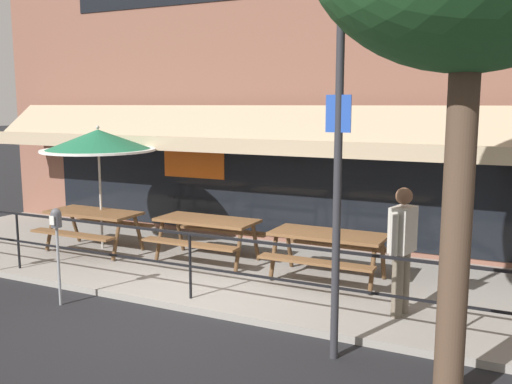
% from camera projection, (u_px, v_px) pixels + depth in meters
% --- Properties ---
extents(ground_plane, '(120.00, 120.00, 0.00)m').
position_uv_depth(ground_plane, '(179.00, 311.00, 7.97)').
color(ground_plane, black).
extents(patio_deck, '(15.00, 4.00, 0.10)m').
position_uv_depth(patio_deck, '(245.00, 271.00, 9.74)').
color(patio_deck, gray).
rests_on(patio_deck, ground).
extents(restaurant_building, '(15.00, 1.60, 8.01)m').
position_uv_depth(restaurant_building, '(297.00, 47.00, 11.11)').
color(restaurant_building, brown).
rests_on(restaurant_building, ground).
extents(patio_railing, '(13.84, 0.04, 0.97)m').
position_uv_depth(patio_railing, '(190.00, 251.00, 8.12)').
color(patio_railing, black).
rests_on(patio_railing, patio_deck).
extents(picnic_table_left, '(1.80, 1.42, 0.76)m').
position_uv_depth(picnic_table_left, '(94.00, 220.00, 10.79)').
color(picnic_table_left, brown).
rests_on(picnic_table_left, patio_deck).
extents(picnic_table_centre, '(1.80, 1.42, 0.76)m').
position_uv_depth(picnic_table_centre, '(207.00, 228.00, 10.09)').
color(picnic_table_centre, brown).
rests_on(picnic_table_centre, patio_deck).
extents(picnic_table_right, '(1.80, 1.42, 0.76)m').
position_uv_depth(picnic_table_right, '(328.00, 243.00, 8.98)').
color(picnic_table_right, brown).
rests_on(picnic_table_right, patio_deck).
extents(patio_umbrella_left, '(2.14, 2.14, 2.38)m').
position_uv_depth(patio_umbrella_left, '(98.00, 141.00, 10.76)').
color(patio_umbrella_left, '#B7B2A8').
rests_on(patio_umbrella_left, patio_deck).
extents(pedestrian_walking, '(0.32, 0.61, 1.71)m').
position_uv_depth(pedestrian_walking, '(402.00, 245.00, 7.44)').
color(pedestrian_walking, '#665B4C').
rests_on(pedestrian_walking, patio_deck).
extents(parking_meter_far, '(0.15, 0.16, 1.42)m').
position_uv_depth(parking_meter_far, '(56.00, 227.00, 8.06)').
color(parking_meter_far, gray).
rests_on(parking_meter_far, ground).
extents(street_sign_pole, '(0.28, 0.09, 3.85)m').
position_uv_depth(street_sign_pole, '(337.00, 187.00, 6.22)').
color(street_sign_pole, '#2D2D33').
rests_on(street_sign_pole, ground).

